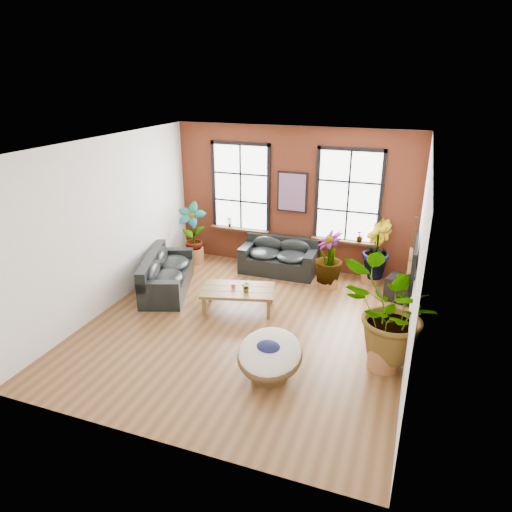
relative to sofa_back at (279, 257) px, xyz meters
The scene contains 19 objects.
room 2.97m from the sofa_back, 86.26° to the right, with size 6.04×6.54×3.54m.
sofa_back is the anchor object (origin of this frame).
sofa_left 2.85m from the sofa_back, 138.50° to the right, with size 1.54×2.31×0.84m.
coffee_table 2.22m from the sofa_back, 95.47° to the right, with size 1.65×1.20×0.57m.
papasan_chair 4.32m from the sofa_back, 74.92° to the right, with size 1.07×1.09×0.80m.
poster 1.62m from the sofa_back, 66.54° to the left, with size 0.74×0.06×0.98m.
tv_wall_unit 3.97m from the sofa_back, 35.17° to the right, with size 0.13×1.86×1.20m.
media_box 3.03m from the sofa_back, 11.01° to the right, with size 0.75×0.68×0.52m.
pot_back_left 2.31m from the sofa_back, behind, with size 0.55×0.55×0.38m.
pot_back_right 2.26m from the sofa_back, ahead, with size 0.57×0.57×0.36m.
pot_right_wall 4.33m from the sofa_back, 49.11° to the right, with size 0.58×0.58×0.39m.
pot_mid 1.44m from the sofa_back, 19.37° to the right, with size 0.57×0.57×0.33m.
floor_plant_back_left 2.36m from the sofa_back, behind, with size 0.76×0.51×1.44m, color #134A16.
floor_plant_back_right 2.33m from the sofa_back, ahead, with size 0.76×0.61×1.38m, color #134A16.
floor_plant_right_wall 4.37m from the sofa_back, 48.47° to the right, with size 1.51×1.31×1.67m, color #134A16.
floor_plant_mid 1.44m from the sofa_back, 19.81° to the right, with size 0.67×0.67×1.20m, color #134A16.
table_plant 2.29m from the sofa_back, 89.87° to the right, with size 0.21×0.18×0.23m, color #134A16.
sill_plant_left 1.65m from the sofa_back, 166.82° to the left, with size 0.14×0.10×0.27m, color #134A16.
sill_plant_right 2.01m from the sofa_back, 10.47° to the left, with size 0.15×0.15×0.27m, color #134A16.
Camera 1 is at (2.85, -7.30, 4.59)m, focal length 32.00 mm.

